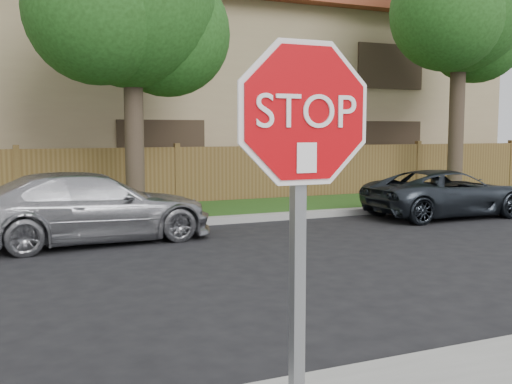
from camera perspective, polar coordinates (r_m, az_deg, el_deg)
name	(u,v)px	position (r m, az deg, el deg)	size (l,w,h in m)	color
far_curb	(25,233)	(12.45, -21.13, -3.64)	(70.00, 0.30, 0.15)	gray
grass_strip	(21,222)	(14.08, -21.44, -2.64)	(70.00, 3.00, 0.12)	#1E4714
fence	(17,182)	(15.59, -21.78, 0.88)	(70.00, 0.12, 1.60)	brown
apartment_building	(7,84)	(21.19, -22.60, 9.47)	(35.20, 9.20, 7.20)	#9F8762
tree_mid	(134,4)	(14.30, -11.58, 17.17)	(4.80, 3.90, 7.35)	#382B21
tree_right	(464,7)	(18.88, 19.20, 16.34)	(4.80, 3.90, 8.20)	#382B21
stop_sign	(302,177)	(3.02, 4.43, 1.40)	(1.01, 0.13, 2.55)	gray
sedan_right	(91,207)	(11.37, -15.43, -1.42)	(1.82, 4.47, 1.30)	#9E9FA5
sedan_far_right	(447,193)	(14.92, 17.76, -0.11)	(1.86, 4.03, 1.12)	#2A3139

